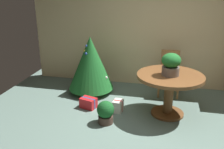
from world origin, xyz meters
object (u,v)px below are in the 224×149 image
(round_dining_table, at_px, (170,84))
(flower_vase, at_px, (171,64))
(gift_box_cream, at_px, (118,106))
(wooden_chair_far, at_px, (169,70))
(potted_plant, at_px, (106,112))
(gift_box_red, at_px, (88,103))
(holiday_tree, at_px, (91,63))

(round_dining_table, xyz_separation_m, flower_vase, (-0.01, -0.03, 0.39))
(gift_box_cream, bearing_deg, round_dining_table, 6.14)
(flower_vase, bearing_deg, wooden_chair_far, 89.53)
(round_dining_table, bearing_deg, wooden_chair_far, 90.00)
(flower_vase, height_order, gift_box_cream, flower_vase)
(potted_plant, bearing_deg, wooden_chair_far, 55.99)
(round_dining_table, distance_m, gift_box_red, 1.59)
(flower_vase, height_order, holiday_tree, holiday_tree)
(round_dining_table, relative_size, holiday_tree, 0.94)
(holiday_tree, distance_m, gift_box_red, 0.95)
(flower_vase, distance_m, gift_box_cream, 1.26)
(holiday_tree, relative_size, gift_box_cream, 5.28)
(flower_vase, bearing_deg, potted_plant, -152.91)
(flower_vase, xyz_separation_m, wooden_chair_far, (0.01, 1.01, -0.44))
(holiday_tree, bearing_deg, gift_box_cream, -45.20)
(gift_box_red, bearing_deg, gift_box_cream, -2.84)
(holiday_tree, xyz_separation_m, gift_box_red, (0.16, -0.73, -0.58))
(flower_vase, distance_m, holiday_tree, 1.83)
(wooden_chair_far, relative_size, gift_box_cream, 3.99)
(wooden_chair_far, xyz_separation_m, gift_box_cream, (-0.92, -1.09, -0.44))
(gift_box_red, height_order, potted_plant, potted_plant)
(holiday_tree, distance_m, potted_plant, 1.45)
(holiday_tree, height_order, gift_box_cream, holiday_tree)
(gift_box_red, relative_size, gift_box_cream, 1.46)
(gift_box_cream, xyz_separation_m, potted_plant, (-0.13, -0.46, 0.10))
(round_dining_table, xyz_separation_m, holiday_tree, (-1.67, 0.66, 0.09))
(holiday_tree, bearing_deg, potted_plant, -62.61)
(holiday_tree, bearing_deg, wooden_chair_far, 10.95)
(gift_box_cream, distance_m, potted_plant, 0.48)
(flower_vase, distance_m, potted_plant, 1.39)
(flower_vase, height_order, potted_plant, flower_vase)
(round_dining_table, distance_m, potted_plant, 1.24)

